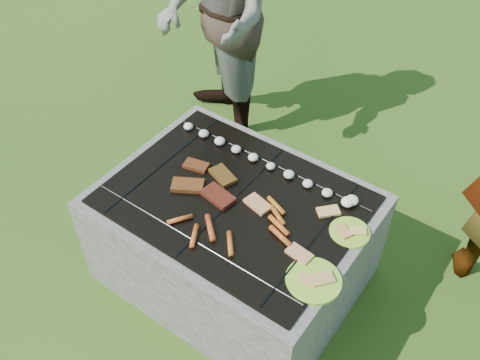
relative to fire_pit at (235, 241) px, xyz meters
The scene contains 9 objects.
lawn 0.28m from the fire_pit, ahead, with size 60.00×60.00×0.00m, color #264A12.
fire_pit is the anchor object (origin of this frame).
mushrooms 0.46m from the fire_pit, 79.16° to the left, with size 1.07×0.09×0.04m.
pork_slabs 0.38m from the fire_pit, behind, with size 0.39×0.31×0.02m.
sausages 0.39m from the fire_pit, 44.42° to the right, with size 0.55×0.48×0.03m.
bread_on_grate 0.45m from the fire_pit, ahead, with size 0.45×0.40×0.02m.
plate_far 0.66m from the fire_pit, 14.32° to the left, with size 0.21×0.21×0.03m.
plate_near 0.68m from the fire_pit, 18.44° to the right, with size 0.26×0.26×0.03m.
bystander 1.44m from the fire_pit, 131.72° to the left, with size 0.88×0.69×1.82m, color gray.
Camera 1 is at (1.08, -1.45, 2.52)m, focal length 40.00 mm.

